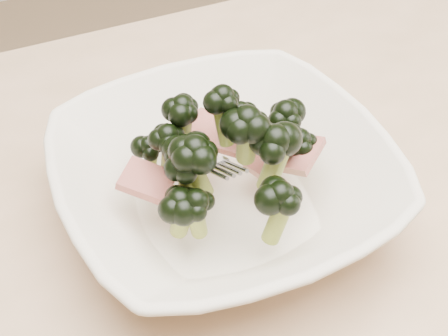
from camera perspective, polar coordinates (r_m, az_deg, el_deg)
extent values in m
cube|color=tan|center=(0.58, 12.52, -5.49)|extent=(1.20, 0.80, 0.04)
imported|color=silver|center=(0.54, 0.00, -1.19)|extent=(0.28, 0.28, 0.07)
cylinder|color=olive|center=(0.49, 4.98, -4.68)|extent=(0.03, 0.02, 0.05)
ellipsoid|color=black|center=(0.47, 5.18, -2.43)|extent=(0.04, 0.04, 0.03)
cylinder|color=olive|center=(0.50, -0.11, 4.24)|extent=(0.02, 0.02, 0.04)
ellipsoid|color=black|center=(0.49, -0.12, 6.59)|extent=(0.03, 0.03, 0.03)
cylinder|color=olive|center=(0.53, -3.71, 3.42)|extent=(0.02, 0.02, 0.04)
ellipsoid|color=black|center=(0.52, -3.85, 5.67)|extent=(0.03, 0.03, 0.03)
cylinder|color=olive|center=(0.51, -3.57, 0.01)|extent=(0.02, 0.02, 0.03)
ellipsoid|color=black|center=(0.50, -3.67, 1.68)|extent=(0.04, 0.04, 0.03)
cylinder|color=olive|center=(0.54, 1.48, 3.50)|extent=(0.02, 0.02, 0.03)
ellipsoid|color=black|center=(0.53, 1.52, 5.14)|extent=(0.03, 0.03, 0.03)
cylinder|color=olive|center=(0.55, -6.75, 0.54)|extent=(0.02, 0.01, 0.03)
ellipsoid|color=black|center=(0.54, -6.92, 2.05)|extent=(0.03, 0.03, 0.02)
cylinder|color=olive|center=(0.49, -3.50, -1.66)|extent=(0.02, 0.02, 0.04)
ellipsoid|color=black|center=(0.47, -3.62, 0.38)|extent=(0.03, 0.03, 0.02)
cylinder|color=olive|center=(0.50, 2.07, 2.12)|extent=(0.02, 0.03, 0.04)
ellipsoid|color=black|center=(0.48, 2.14, 4.41)|extent=(0.04, 0.04, 0.03)
cylinder|color=olive|center=(0.53, 5.25, 1.33)|extent=(0.02, 0.02, 0.03)
ellipsoid|color=black|center=(0.52, 5.39, 2.98)|extent=(0.04, 0.04, 0.03)
cylinder|color=olive|center=(0.49, -3.93, -4.84)|extent=(0.02, 0.02, 0.04)
ellipsoid|color=black|center=(0.47, -4.06, -3.00)|extent=(0.04, 0.04, 0.03)
cylinder|color=olive|center=(0.54, 6.75, 0.99)|extent=(0.01, 0.02, 0.03)
ellipsoid|color=black|center=(0.53, 6.92, 2.58)|extent=(0.03, 0.03, 0.03)
cylinder|color=olive|center=(0.52, -5.03, 0.96)|extent=(0.02, 0.02, 0.04)
ellipsoid|color=black|center=(0.51, -5.19, 3.01)|extent=(0.03, 0.03, 0.03)
cylinder|color=olive|center=(0.49, -2.57, -0.66)|extent=(0.03, 0.02, 0.05)
ellipsoid|color=black|center=(0.47, -2.68, 1.71)|extent=(0.04, 0.04, 0.03)
cylinder|color=olive|center=(0.56, 5.49, 3.02)|extent=(0.02, 0.02, 0.04)
ellipsoid|color=black|center=(0.55, 5.67, 5.07)|extent=(0.04, 0.04, 0.03)
cylinder|color=olive|center=(0.50, 4.55, 0.07)|extent=(0.03, 0.02, 0.05)
ellipsoid|color=black|center=(0.48, 4.74, 2.59)|extent=(0.04, 0.04, 0.03)
cylinder|color=olive|center=(0.49, -2.46, -4.93)|extent=(0.02, 0.02, 0.04)
ellipsoid|color=black|center=(0.47, -2.54, -3.05)|extent=(0.03, 0.03, 0.03)
cube|color=maroon|center=(0.57, -1.50, 3.71)|extent=(0.05, 0.05, 0.02)
cube|color=maroon|center=(0.56, 4.52, 1.09)|extent=(0.06, 0.04, 0.02)
cube|color=maroon|center=(0.53, 6.72, 1.32)|extent=(0.05, 0.05, 0.02)
cube|color=maroon|center=(0.55, -0.61, 2.92)|extent=(0.06, 0.06, 0.02)
cube|color=maroon|center=(0.51, -7.03, -1.15)|extent=(0.06, 0.05, 0.02)
cube|color=maroon|center=(0.58, 3.49, 3.43)|extent=(0.03, 0.04, 0.02)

